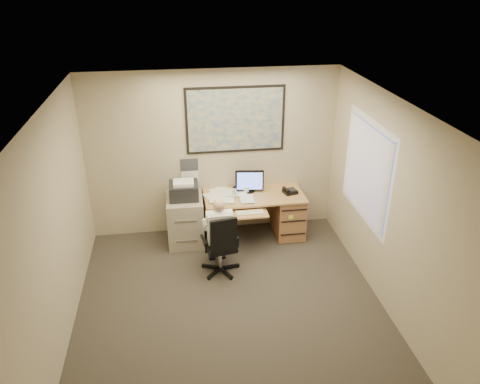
{
  "coord_description": "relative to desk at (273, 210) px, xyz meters",
  "views": [
    {
      "loc": [
        -0.6,
        -4.74,
        4.06
      ],
      "look_at": [
        0.3,
        1.3,
        1.1
      ],
      "focal_mm": 35.0,
      "sensor_mm": 36.0,
      "label": 1
    }
  ],
  "objects": [
    {
      "name": "desk",
      "position": [
        0.0,
        0.0,
        0.0
      ],
      "size": [
        1.6,
        0.97,
        1.12
      ],
      "color": "tan",
      "rests_on": "ground"
    },
    {
      "name": "window_blinds",
      "position": [
        1.03,
        -1.1,
        1.11
      ],
      "size": [
        0.06,
        1.4,
        1.3
      ],
      "primitive_type": null,
      "color": "#EFE9CE",
      "rests_on": "room_shell"
    },
    {
      "name": "world_map",
      "position": [
        -0.58,
        0.33,
        1.46
      ],
      "size": [
        1.56,
        0.03,
        1.06
      ],
      "primitive_type": "cube",
      "color": "#1E4C93",
      "rests_on": "room_shell"
    },
    {
      "name": "person",
      "position": [
        -0.99,
        -0.91,
        0.14
      ],
      "size": [
        0.5,
        0.69,
        1.16
      ],
      "primitive_type": null,
      "rotation": [
        0.0,
        0.0,
        0.05
      ],
      "color": "white",
      "rests_on": "office_chair"
    },
    {
      "name": "filing_cabinet",
      "position": [
        -1.44,
        -0.03,
        0.02
      ],
      "size": [
        0.57,
        0.68,
        1.08
      ],
      "rotation": [
        0.0,
        0.0,
        -0.02
      ],
      "color": "#A39883",
      "rests_on": "ground"
    },
    {
      "name": "wall_calendar",
      "position": [
        -1.33,
        0.34,
        0.64
      ],
      "size": [
        0.28,
        0.01,
        0.42
      ],
      "primitive_type": "cube",
      "color": "white",
      "rests_on": "room_shell"
    },
    {
      "name": "office_chair",
      "position": [
        -1.0,
        -0.98,
        -0.16
      ],
      "size": [
        0.67,
        0.67,
        0.97
      ],
      "rotation": [
        0.0,
        0.0,
        0.17
      ],
      "color": "black",
      "rests_on": "ground"
    },
    {
      "name": "room_shell",
      "position": [
        -0.94,
        -1.9,
        0.91
      ],
      "size": [
        4.0,
        4.5,
        2.7
      ],
      "color": "#342F28",
      "rests_on": "ground"
    }
  ]
}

